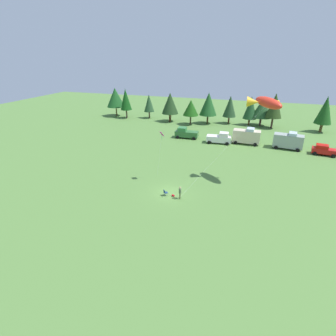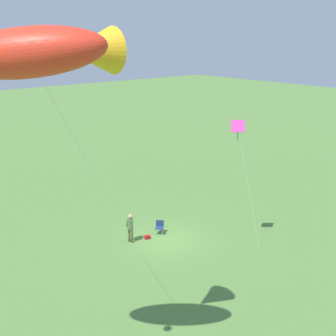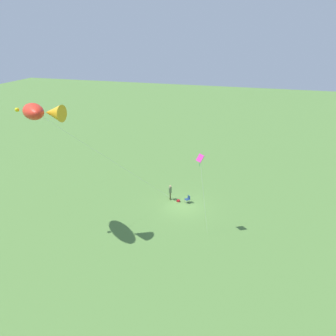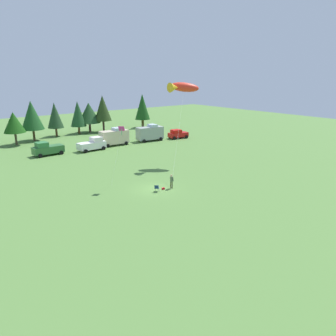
{
  "view_description": "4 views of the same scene",
  "coord_description": "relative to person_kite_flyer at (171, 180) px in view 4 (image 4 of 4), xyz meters",
  "views": [
    {
      "loc": [
        9.44,
        -29.62,
        17.36
      ],
      "look_at": [
        -0.06,
        -0.64,
        3.92
      ],
      "focal_mm": 28.0,
      "sensor_mm": 36.0,
      "label": 1
    },
    {
      "loc": [
        16.47,
        19.49,
        11.89
      ],
      "look_at": [
        -0.91,
        -0.78,
        4.12
      ],
      "focal_mm": 50.0,
      "sensor_mm": 36.0,
      "label": 2
    },
    {
      "loc": [
        -7.03,
        30.1,
        17.74
      ],
      "look_at": [
        1.33,
        1.13,
        4.79
      ],
      "focal_mm": 35.0,
      "sensor_mm": 36.0,
      "label": 3
    },
    {
      "loc": [
        -21.73,
        -30.02,
        13.35
      ],
      "look_at": [
        0.48,
        -2.0,
        2.98
      ],
      "focal_mm": 35.0,
      "sensor_mm": 36.0,
      "label": 4
    }
  ],
  "objects": [
    {
      "name": "van_camper_beige",
      "position": [
        6.92,
        25.98,
        0.62
      ],
      "size": [
        5.5,
        2.81,
        3.34
      ],
      "rotation": [
        0.0,
        0.0,
        -0.05
      ],
      "color": "beige",
      "rests_on": "ground"
    },
    {
      "name": "ground_plane",
      "position": [
        -1.72,
        1.1,
        -1.02
      ],
      "size": [
        160.0,
        160.0,
        0.0
      ],
      "primitive_type": "plane",
      "color": "#517B38"
    },
    {
      "name": "kite_diamond_rainbow",
      "position": [
        -4.03,
        4.48,
        5.83
      ],
      "size": [
        1.59,
        1.4,
        7.4
      ],
      "color": "#D12E96",
      "rests_on": "ground"
    },
    {
      "name": "car_red_sedan",
      "position": [
        20.88,
        23.68,
        -0.07
      ],
      "size": [
        4.41,
        2.7,
        1.89
      ],
      "rotation": [
        0.0,
        0.0,
        3.0
      ],
      "color": "red",
      "rests_on": "ground"
    },
    {
      "name": "truck_green_flatbed",
      "position": [
        -5.98,
        25.96,
        0.08
      ],
      "size": [
        5.08,
        2.57,
        2.34
      ],
      "rotation": [
        0.0,
        0.0,
        3.18
      ],
      "color": "#316833",
      "rests_on": "ground"
    },
    {
      "name": "kite_large_fish",
      "position": [
        8.9,
        8.63,
        10.35
      ],
      "size": [
        11.75,
        10.94,
        12.26
      ],
      "color": "red",
      "rests_on": "ground"
    },
    {
      "name": "van_motorhome_grey",
      "position": [
        14.81,
        25.3,
        0.62
      ],
      "size": [
        5.61,
        3.1,
        3.34
      ],
      "rotation": [
        0.0,
        0.0,
        -0.11
      ],
      "color": "#949E95",
      "rests_on": "ground"
    },
    {
      "name": "folding_chair",
      "position": [
        -2.08,
        0.18,
        -0.53
      ],
      "size": [
        0.68,
        0.68,
        0.82
      ],
      "rotation": [
        0.0,
        0.0,
        0.74
      ],
      "color": "navy",
      "rests_on": "ground"
    },
    {
      "name": "person_kite_flyer",
      "position": [
        0.0,
        0.0,
        0.0
      ],
      "size": [
        0.41,
        0.55,
        1.74
      ],
      "rotation": [
        0.0,
        0.0,
        0.22
      ],
      "color": "#474D2B",
      "rests_on": "ground"
    },
    {
      "name": "treeline_distant",
      "position": [
        -4.51,
        40.69,
        3.96
      ],
      "size": [
        59.05,
        8.91,
        8.52
      ],
      "color": "#463B1A",
      "rests_on": "ground"
    },
    {
      "name": "truck_white_pickup",
      "position": [
        1.63,
        24.56,
        0.08
      ],
      "size": [
        5.12,
        2.68,
        2.34
      ],
      "rotation": [
        0.0,
        0.0,
        0.07
      ],
      "color": "white",
      "rests_on": "ground"
    },
    {
      "name": "backpack_on_grass",
      "position": [
        -1.02,
        0.3,
        -0.91
      ],
      "size": [
        0.36,
        0.29,
        0.22
      ],
      "primitive_type": "cube",
      "rotation": [
        0.0,
        0.0,
        6.04
      ],
      "color": "#B3151C",
      "rests_on": "ground"
    }
  ]
}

